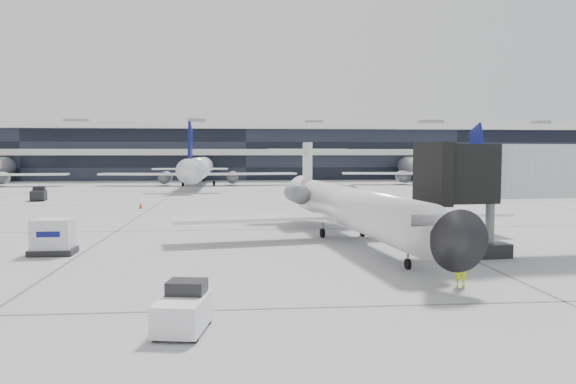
{
  "coord_description": "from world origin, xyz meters",
  "views": [
    {
      "loc": [
        -1.74,
        -38.91,
        5.36
      ],
      "look_at": [
        1.83,
        0.37,
        2.6
      ],
      "focal_mm": 35.0,
      "sensor_mm": 36.0,
      "label": 1
    }
  ],
  "objects": [
    {
      "name": "baggage_tug",
      "position": [
        -3.38,
        -22.15,
        0.65
      ],
      "size": [
        1.71,
        2.47,
        1.45
      ],
      "rotation": [
        0.0,
        0.0,
        -0.17
      ],
      "color": "white",
      "rests_on": "ground"
    },
    {
      "name": "terminal",
      "position": [
        0.0,
        82.0,
        5.0
      ],
      "size": [
        170.0,
        22.0,
        10.0
      ],
      "primitive_type": "cube",
      "color": "black",
      "rests_on": "ground"
    },
    {
      "name": "ground",
      "position": [
        0.0,
        0.0,
        0.0
      ],
      "size": [
        220.0,
        220.0,
        0.0
      ],
      "primitive_type": "plane",
      "color": "gray",
      "rests_on": "ground"
    },
    {
      "name": "bg_jet_right",
      "position": [
        32.0,
        55.0,
        0.0
      ],
      "size": [
        32.0,
        40.0,
        9.6
      ],
      "primitive_type": null,
      "color": "white",
      "rests_on": "ground"
    },
    {
      "name": "cargo_uld",
      "position": [
        -11.45,
        -8.59,
        0.92
      ],
      "size": [
        2.27,
        1.69,
        1.84
      ],
      "rotation": [
        0.0,
        0.0,
        0.01
      ],
      "color": "black",
      "rests_on": "ground"
    },
    {
      "name": "ramp_worker",
      "position": [
        7.11,
        -17.51,
        0.84
      ],
      "size": [
        0.7,
        0.56,
        1.68
      ],
      "primitive_type": "imported",
      "rotation": [
        0.0,
        0.0,
        3.43
      ],
      "color": "#D9F91A",
      "rests_on": "ground"
    },
    {
      "name": "far_tug",
      "position": [
        -23.95,
        26.11,
        0.72
      ],
      "size": [
        1.9,
        2.74,
        1.6
      ],
      "rotation": [
        0.0,
        0.0,
        0.17
      ],
      "color": "black",
      "rests_on": "ground"
    },
    {
      "name": "traffic_cone",
      "position": [
        -11.03,
        15.97,
        0.27
      ],
      "size": [
        0.4,
        0.4,
        0.57
      ],
      "rotation": [
        0.0,
        0.0,
        -0.05
      ],
      "color": "#FF360D",
      "rests_on": "ground"
    },
    {
      "name": "bg_jet_center",
      "position": [
        -8.0,
        55.0,
        0.0
      ],
      "size": [
        32.0,
        40.0,
        9.6
      ],
      "primitive_type": null,
      "color": "white",
      "rests_on": "ground"
    },
    {
      "name": "regional_jet",
      "position": [
        5.07,
        -4.82,
        2.11
      ],
      "size": [
        21.48,
        26.82,
        6.19
      ],
      "rotation": [
        0.0,
        0.0,
        0.11
      ],
      "color": "white",
      "rests_on": "ground"
    }
  ]
}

